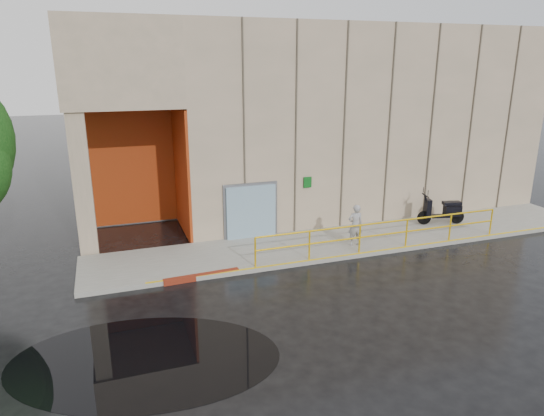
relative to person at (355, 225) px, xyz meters
The scene contains 8 objects.
ground 5.27m from the person, 132.26° to the right, with size 120.00×120.00×0.00m, color black.
sidewalk 1.18m from the person, 52.28° to the left, with size 20.00×3.00×0.15m, color gray.
building 8.02m from the person, 77.32° to the left, with size 20.00×10.17×8.00m.
guardrail 1.05m from the person, 42.57° to the right, with size 9.56×0.06×1.03m.
person is the anchor object (origin of this frame).
scooter 4.65m from the person, 12.42° to the left, with size 1.99×1.08×1.51m.
red_curb 5.88m from the person, behind, with size 2.40×0.18×0.18m, color maroon.
puddle 9.13m from the person, 149.70° to the right, with size 6.15×3.79×0.01m, color black.
Camera 1 is at (-4.78, -10.76, 6.48)m, focal length 32.00 mm.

